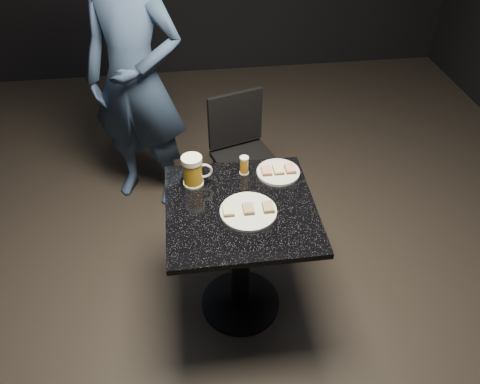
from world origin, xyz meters
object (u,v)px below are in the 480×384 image
at_px(plate_small, 278,172).
at_px(beer_tumbler, 244,165).
at_px(table, 241,242).
at_px(plate_large, 248,211).
at_px(chair, 242,151).
at_px(beer_mug, 193,171).
at_px(patron, 135,80).

relative_size(plate_small, beer_tumbler, 2.23).
distance_m(table, beer_tumbler, 0.39).
xyz_separation_m(plate_large, beer_tumbler, (0.02, 0.30, 0.04)).
distance_m(plate_large, chair, 0.89).
bearing_deg(table, beer_mug, 136.20).
xyz_separation_m(beer_mug, beer_tumbler, (0.26, 0.05, -0.03)).
xyz_separation_m(table, beer_mug, (-0.21, 0.20, 0.32)).
bearing_deg(plate_large, table, 121.59).
bearing_deg(plate_large, beer_mug, 133.78).
height_order(plate_large, plate_small, same).
bearing_deg(table, plate_large, -58.41).
distance_m(beer_mug, chair, 0.76).
xyz_separation_m(plate_large, beer_mug, (-0.24, 0.25, 0.07)).
xyz_separation_m(beer_mug, chair, (0.32, 0.60, -0.33)).
relative_size(plate_small, table, 0.29).
height_order(plate_large, patron, patron).
relative_size(patron, beer_tumbler, 18.15).
xyz_separation_m(plate_small, beer_tumbler, (-0.17, 0.03, 0.04)).
relative_size(plate_large, plate_small, 1.20).
distance_m(table, chair, 0.81).
bearing_deg(beer_tumbler, patron, 123.98).
height_order(beer_mug, beer_tumbler, beer_mug).
relative_size(patron, table, 2.37).
relative_size(beer_mug, beer_tumbler, 1.61).
bearing_deg(plate_small, chair, 100.35).
xyz_separation_m(patron, table, (0.51, -1.08, -0.38)).
height_order(plate_large, beer_tumbler, beer_tumbler).
height_order(plate_small, beer_mug, beer_mug).
bearing_deg(beer_mug, table, -43.80).
xyz_separation_m(plate_small, table, (-0.22, -0.22, -0.25)).
bearing_deg(beer_mug, plate_large, -46.22).
distance_m(plate_small, chair, 0.64).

